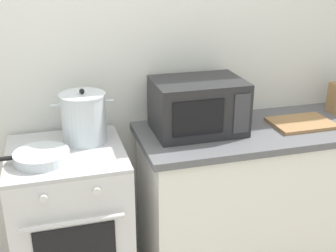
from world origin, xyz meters
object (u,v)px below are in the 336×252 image
(microwave, at_px, (198,106))
(cutting_board, at_px, (301,123))
(stove, at_px, (72,226))
(stock_pot, at_px, (84,118))
(frying_pan, at_px, (40,156))

(microwave, distance_m, cutting_board, 0.65)
(stove, xyz_separation_m, stock_pot, (0.11, 0.11, 0.59))
(stock_pot, bearing_deg, stove, -137.10)
(stove, height_order, microwave, microwave)
(frying_pan, height_order, microwave, microwave)
(microwave, bearing_deg, cutting_board, -7.08)
(stove, xyz_separation_m, frying_pan, (-0.12, -0.09, 0.48))
(microwave, bearing_deg, stock_pot, 177.49)
(stock_pot, bearing_deg, cutting_board, -4.80)
(stock_pot, bearing_deg, microwave, -2.51)
(stove, bearing_deg, cutting_board, 0.05)
(frying_pan, relative_size, microwave, 0.94)
(microwave, height_order, cutting_board, microwave)
(stock_pot, height_order, cutting_board, stock_pot)
(microwave, relative_size, cutting_board, 1.39)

